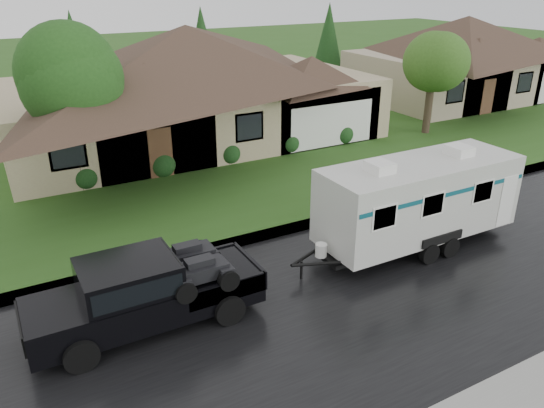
{
  "coord_description": "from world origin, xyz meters",
  "views": [
    {
      "loc": [
        -7.34,
        -11.59,
        8.04
      ],
      "look_at": [
        0.18,
        2.0,
        1.26
      ],
      "focal_mm": 35.0,
      "sensor_mm": 36.0,
      "label": 1
    }
  ],
  "objects": [
    {
      "name": "tree_right_green",
      "position": [
        13.32,
        8.68,
        4.03
      ],
      "size": [
        3.38,
        3.38,
        5.6
      ],
      "color": "#382B1E",
      "rests_on": "lawn"
    },
    {
      "name": "house_neighbor",
      "position": [
        22.27,
        14.34,
        3.32
      ],
      "size": [
        15.12,
        9.72,
        6.45
      ],
      "color": "tan",
      "rests_on": "lawn"
    },
    {
      "name": "house_main",
      "position": [
        2.29,
        13.84,
        3.59
      ],
      "size": [
        19.44,
        10.8,
        6.9
      ],
      "color": "tan",
      "rests_on": "lawn"
    },
    {
      "name": "curb",
      "position": [
        0.0,
        2.25,
        0.07
      ],
      "size": [
        140.0,
        0.5,
        0.15
      ],
      "primitive_type": "cube",
      "color": "gray",
      "rests_on": "ground"
    },
    {
      "name": "travel_trailer",
      "position": [
        3.97,
        -0.55,
        1.64
      ],
      "size": [
        6.91,
        2.43,
        3.1
      ],
      "color": "beige",
      "rests_on": "ground"
    },
    {
      "name": "tree_left_green",
      "position": [
        -4.48,
        9.21,
        4.49
      ],
      "size": [
        3.78,
        3.78,
        6.25
      ],
      "color": "#382B1E",
      "rests_on": "lawn"
    },
    {
      "name": "ground",
      "position": [
        0.0,
        0.0,
        0.0
      ],
      "size": [
        140.0,
        140.0,
        0.0
      ],
      "primitive_type": "plane",
      "color": "#2B561A",
      "rests_on": "ground"
    },
    {
      "name": "pickup_truck",
      "position": [
        -4.84,
        -0.55,
        1.0
      ],
      "size": [
        5.6,
        2.13,
        1.87
      ],
      "color": "black",
      "rests_on": "ground"
    },
    {
      "name": "road",
      "position": [
        0.0,
        -2.0,
        0.01
      ],
      "size": [
        140.0,
        8.0,
        0.01
      ],
      "primitive_type": "cube",
      "color": "black",
      "rests_on": "ground"
    },
    {
      "name": "lawn",
      "position": [
        0.0,
        15.0,
        0.07
      ],
      "size": [
        140.0,
        26.0,
        0.15
      ],
      "primitive_type": "cube",
      "color": "#2B561A",
      "rests_on": "ground"
    },
    {
      "name": "shrub_row",
      "position": [
        2.0,
        9.3,
        0.65
      ],
      "size": [
        13.6,
        1.0,
        1.0
      ],
      "color": "#143814",
      "rests_on": "lawn"
    }
  ]
}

